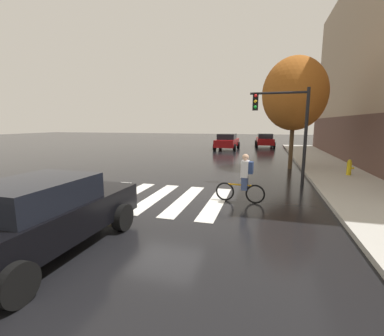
{
  "coord_description": "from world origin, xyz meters",
  "views": [
    {
      "loc": [
        3.39,
        -8.65,
        2.7
      ],
      "look_at": [
        0.97,
        0.05,
        1.17
      ],
      "focal_mm": 24.61,
      "sensor_mm": 36.0,
      "label": 1
    }
  ],
  "objects_px": {
    "cyclist": "(244,178)",
    "street_tree_near": "(294,94)",
    "traffic_light_near": "(286,120)",
    "sedan_near": "(42,215)",
    "manhole_cover": "(113,222)",
    "sedan_mid": "(227,141)",
    "sedan_far": "(265,140)",
    "fire_hydrant": "(349,167)"
  },
  "relations": [
    {
      "from": "traffic_light_near",
      "to": "fire_hydrant",
      "type": "distance_m",
      "value": 4.6
    },
    {
      "from": "fire_hydrant",
      "to": "traffic_light_near",
      "type": "bearing_deg",
      "value": -145.2
    },
    {
      "from": "sedan_mid",
      "to": "street_tree_near",
      "type": "height_order",
      "value": "street_tree_near"
    },
    {
      "from": "manhole_cover",
      "to": "cyclist",
      "type": "height_order",
      "value": "cyclist"
    },
    {
      "from": "cyclist",
      "to": "traffic_light_near",
      "type": "xyz_separation_m",
      "value": [
        1.48,
        3.33,
        2.02
      ]
    },
    {
      "from": "sedan_far",
      "to": "street_tree_near",
      "type": "height_order",
      "value": "street_tree_near"
    },
    {
      "from": "cyclist",
      "to": "fire_hydrant",
      "type": "height_order",
      "value": "cyclist"
    },
    {
      "from": "sedan_far",
      "to": "traffic_light_near",
      "type": "relative_size",
      "value": 1.09
    },
    {
      "from": "traffic_light_near",
      "to": "street_tree_near",
      "type": "xyz_separation_m",
      "value": [
        0.68,
        4.44,
        1.52
      ]
    },
    {
      "from": "cyclist",
      "to": "street_tree_near",
      "type": "bearing_deg",
      "value": 74.45
    },
    {
      "from": "manhole_cover",
      "to": "sedan_far",
      "type": "relative_size",
      "value": 0.14
    },
    {
      "from": "manhole_cover",
      "to": "cyclist",
      "type": "relative_size",
      "value": 0.37
    },
    {
      "from": "sedan_far",
      "to": "traffic_light_near",
      "type": "bearing_deg",
      "value": -87.44
    },
    {
      "from": "manhole_cover",
      "to": "sedan_far",
      "type": "distance_m",
      "value": 26.04
    },
    {
      "from": "sedan_far",
      "to": "fire_hydrant",
      "type": "height_order",
      "value": "sedan_far"
    },
    {
      "from": "sedan_near",
      "to": "cyclist",
      "type": "relative_size",
      "value": 2.71
    },
    {
      "from": "cyclist",
      "to": "traffic_light_near",
      "type": "relative_size",
      "value": 0.41
    },
    {
      "from": "manhole_cover",
      "to": "sedan_mid",
      "type": "distance_m",
      "value": 21.35
    },
    {
      "from": "sedan_mid",
      "to": "fire_hydrant",
      "type": "relative_size",
      "value": 6.18
    },
    {
      "from": "manhole_cover",
      "to": "street_tree_near",
      "type": "bearing_deg",
      "value": 62.68
    },
    {
      "from": "sedan_mid",
      "to": "sedan_far",
      "type": "bearing_deg",
      "value": 49.3
    },
    {
      "from": "cyclist",
      "to": "street_tree_near",
      "type": "relative_size",
      "value": 0.26
    },
    {
      "from": "sedan_far",
      "to": "fire_hydrant",
      "type": "distance_m",
      "value": 17.78
    },
    {
      "from": "traffic_light_near",
      "to": "fire_hydrant",
      "type": "bearing_deg",
      "value": 34.8
    },
    {
      "from": "manhole_cover",
      "to": "fire_hydrant",
      "type": "distance_m",
      "value": 11.68
    },
    {
      "from": "manhole_cover",
      "to": "fire_hydrant",
      "type": "bearing_deg",
      "value": 46.31
    },
    {
      "from": "sedan_near",
      "to": "street_tree_near",
      "type": "xyz_separation_m",
      "value": [
        5.92,
        12.51,
        3.56
      ]
    },
    {
      "from": "sedan_mid",
      "to": "traffic_light_near",
      "type": "xyz_separation_m",
      "value": [
        4.66,
        -15.16,
        2.01
      ]
    },
    {
      "from": "traffic_light_near",
      "to": "street_tree_near",
      "type": "height_order",
      "value": "street_tree_near"
    },
    {
      "from": "sedan_near",
      "to": "traffic_light_near",
      "type": "height_order",
      "value": "traffic_light_near"
    },
    {
      "from": "cyclist",
      "to": "fire_hydrant",
      "type": "bearing_deg",
      "value": 49.71
    },
    {
      "from": "manhole_cover",
      "to": "street_tree_near",
      "type": "distance_m",
      "value": 12.71
    },
    {
      "from": "sedan_mid",
      "to": "street_tree_near",
      "type": "xyz_separation_m",
      "value": [
        5.34,
        -10.73,
        3.53
      ]
    },
    {
      "from": "sedan_near",
      "to": "sedan_mid",
      "type": "xyz_separation_m",
      "value": [
        0.59,
        23.24,
        0.03
      ]
    },
    {
      "from": "cyclist",
      "to": "traffic_light_near",
      "type": "distance_m",
      "value": 4.17
    },
    {
      "from": "sedan_near",
      "to": "sedan_mid",
      "type": "relative_size",
      "value": 0.96
    },
    {
      "from": "cyclist",
      "to": "sedan_mid",
      "type": "bearing_deg",
      "value": 99.74
    },
    {
      "from": "traffic_light_near",
      "to": "sedan_near",
      "type": "bearing_deg",
      "value": -123.0
    },
    {
      "from": "sedan_near",
      "to": "manhole_cover",
      "type": "bearing_deg",
      "value": 76.87
    },
    {
      "from": "sedan_far",
      "to": "fire_hydrant",
      "type": "bearing_deg",
      "value": -76.54
    },
    {
      "from": "sedan_far",
      "to": "street_tree_near",
      "type": "bearing_deg",
      "value": -84.14
    },
    {
      "from": "cyclist",
      "to": "traffic_light_near",
      "type": "height_order",
      "value": "traffic_light_near"
    }
  ]
}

